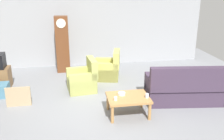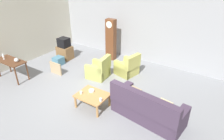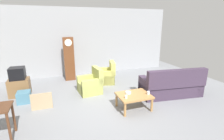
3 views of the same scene
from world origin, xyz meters
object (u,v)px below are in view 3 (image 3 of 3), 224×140
storage_box_blue (24,97)px  armchair_olive_near (91,85)px  tv_crt (17,73)px  cup_blue_rimmed (148,93)px  tv_stand_cabinet (20,87)px  cup_white_porcelain (126,97)px  couch_floral (171,86)px  framed_picture_leaning (42,101)px  coffee_table_wood (134,97)px  bowl_white_stacked (128,93)px  armchair_olive_far (106,76)px  grandfather_clock (69,59)px

storage_box_blue → armchair_olive_near: bearing=1.6°
tv_crt → cup_blue_rimmed: tv_crt is taller
tv_stand_cabinet → cup_white_porcelain: (3.05, -2.36, 0.19)m
cup_blue_rimmed → storage_box_blue: bearing=154.7°
couch_floral → cup_white_porcelain: couch_floral is taller
framed_picture_leaning → coffee_table_wood: bearing=-18.7°
couch_floral → coffee_table_wood: couch_floral is taller
couch_floral → bowl_white_stacked: couch_floral is taller
framed_picture_leaning → cup_white_porcelain: 2.50m
coffee_table_wood → bowl_white_stacked: (-0.13, 0.13, 0.09)m
couch_floral → cup_blue_rimmed: bearing=-157.6°
couch_floral → coffee_table_wood: 1.71m
storage_box_blue → bowl_white_stacked: 3.37m
coffee_table_wood → cup_blue_rimmed: 0.44m
tv_stand_cabinet → cup_white_porcelain: 3.86m
couch_floral → cup_white_porcelain: size_ratio=25.81×
tv_crt → cup_white_porcelain: (3.05, -2.36, -0.32)m
couch_floral → cup_white_porcelain: 2.06m
storage_box_blue → framed_picture_leaning: bearing=-50.2°
armchair_olive_far → grandfather_clock: size_ratio=0.49×
tv_stand_cabinet → armchair_olive_near: bearing=-13.5°
framed_picture_leaning → cup_white_porcelain: cup_white_porcelain is taller
armchair_olive_near → armchair_olive_far: size_ratio=0.98×
framed_picture_leaning → armchair_olive_near: bearing=24.3°
armchair_olive_near → storage_box_blue: size_ratio=2.23×
grandfather_clock → tv_crt: bearing=-147.8°
tv_stand_cabinet → framed_picture_leaning: size_ratio=1.13×
framed_picture_leaning → bowl_white_stacked: size_ratio=3.40×
bowl_white_stacked → armchair_olive_far: bearing=89.2°
armchair_olive_far → cup_white_porcelain: bearing=-95.0°
armchair_olive_near → bowl_white_stacked: bearing=-61.5°
armchair_olive_near → cup_blue_rimmed: 2.22m
bowl_white_stacked → tv_crt: bearing=147.4°
grandfather_clock → cup_blue_rimmed: (1.92, -3.51, -0.46)m
storage_box_blue → cup_blue_rimmed: (3.57, -1.69, 0.32)m
bowl_white_stacked → cup_white_porcelain: bearing=-125.4°
tv_crt → storage_box_blue: (0.21, -0.65, -0.64)m
grandfather_clock → framed_picture_leaning: (-1.09, -2.51, -0.71)m
couch_floral → grandfather_clock: (-3.17, 2.99, 0.61)m
couch_floral → tv_crt: couch_floral is taller
cup_white_porcelain → tv_crt: bearing=142.4°
framed_picture_leaning → cup_white_porcelain: bearing=-24.3°
storage_box_blue → cup_white_porcelain: 3.33m
tv_stand_cabinet → cup_blue_rimmed: 4.45m
armchair_olive_far → grandfather_clock: bearing=146.6°
tv_stand_cabinet → framed_picture_leaning: (0.78, -1.33, -0.05)m
armchair_olive_far → storage_box_blue: (-3.07, -0.89, -0.12)m
grandfather_clock → storage_box_blue: grandfather_clock is taller
cup_blue_rimmed → framed_picture_leaning: bearing=161.5°
coffee_table_wood → cup_white_porcelain: (-0.32, -0.15, 0.11)m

